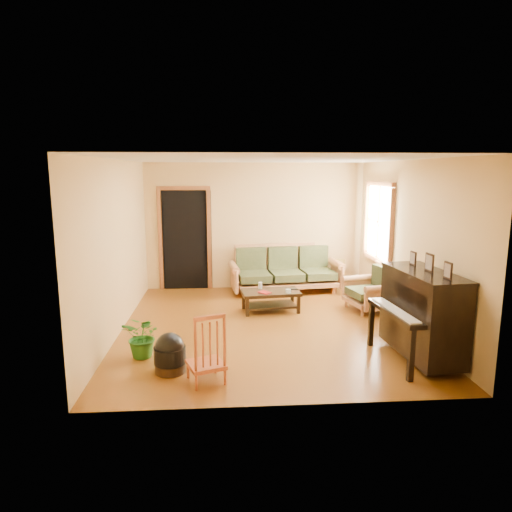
{
  "coord_description": "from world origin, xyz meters",
  "views": [
    {
      "loc": [
        -0.65,
        -6.9,
        2.43
      ],
      "look_at": [
        -0.14,
        0.2,
        1.1
      ],
      "focal_mm": 32.0,
      "sensor_mm": 36.0,
      "label": 1
    }
  ],
  "objects": [
    {
      "name": "armchair",
      "position": [
        1.89,
        0.72,
        0.41
      ],
      "size": [
        0.95,
        0.98,
        0.82
      ],
      "primitive_type": "cube",
      "rotation": [
        0.0,
        0.0,
        0.23
      ],
      "color": "#9D6239",
      "rests_on": "floor"
    },
    {
      "name": "candle",
      "position": [
        -0.01,
        0.97,
        0.42
      ],
      "size": [
        0.07,
        0.07,
        0.11
      ],
      "primitive_type": "cylinder",
      "rotation": [
        0.0,
        0.0,
        -0.12
      ],
      "color": "silver",
      "rests_on": "coffee_table"
    },
    {
      "name": "piano",
      "position": [
        1.89,
        -1.44,
        0.59
      ],
      "size": [
        0.9,
        1.4,
        1.18
      ],
      "primitive_type": "cube",
      "rotation": [
        0.0,
        0.0,
        0.09
      ],
      "color": "black",
      "rests_on": "floor"
    },
    {
      "name": "ceramic_crock",
      "position": [
        2.14,
        2.17,
        0.14
      ],
      "size": [
        0.26,
        0.26,
        0.28
      ],
      "primitive_type": "cylinder",
      "rotation": [
        0.0,
        0.0,
        -0.16
      ],
      "color": "#34469D",
      "rests_on": "floor"
    },
    {
      "name": "potted_plant",
      "position": [
        -1.72,
        -1.11,
        0.29
      ],
      "size": [
        0.66,
        0.62,
        0.58
      ],
      "primitive_type": "imported",
      "rotation": [
        0.0,
        0.0,
        -0.41
      ],
      "color": "#235F1B",
      "rests_on": "floor"
    },
    {
      "name": "remote",
      "position": [
        0.57,
        0.84,
        0.37
      ],
      "size": [
        0.16,
        0.05,
        0.02
      ],
      "primitive_type": "cube",
      "rotation": [
        0.0,
        0.0,
        -0.03
      ],
      "color": "black",
      "rests_on": "coffee_table"
    },
    {
      "name": "footstool",
      "position": [
        -1.32,
        -1.59,
        0.19
      ],
      "size": [
        0.5,
        0.5,
        0.37
      ],
      "primitive_type": "cylinder",
      "rotation": [
        0.0,
        0.0,
        -0.35
      ],
      "color": "black",
      "rests_on": "floor"
    },
    {
      "name": "doorway",
      "position": [
        -1.45,
        2.48,
        1.02
      ],
      "size": [
        1.08,
        0.16,
        2.05
      ],
      "primitive_type": "cube",
      "color": "black",
      "rests_on": "floor"
    },
    {
      "name": "glass_jar",
      "position": [
        0.45,
        0.65,
        0.4
      ],
      "size": [
        0.1,
        0.1,
        0.06
      ],
      "primitive_type": "cylinder",
      "rotation": [
        0.0,
        0.0,
        0.08
      ],
      "color": "silver",
      "rests_on": "coffee_table"
    },
    {
      "name": "book",
      "position": [
        -0.02,
        0.6,
        0.37
      ],
      "size": [
        0.25,
        0.25,
        0.02
      ],
      "primitive_type": "imported",
      "rotation": [
        0.0,
        0.0,
        0.69
      ],
      "color": "maroon",
      "rests_on": "coffee_table"
    },
    {
      "name": "window",
      "position": [
        2.21,
        1.3,
        1.5
      ],
      "size": [
        0.12,
        1.36,
        1.46
      ],
      "primitive_type": "cube",
      "color": "white",
      "rests_on": "right_wall"
    },
    {
      "name": "red_chair",
      "position": [
        -0.87,
        -1.88,
        0.43
      ],
      "size": [
        0.52,
        0.54,
        0.85
      ],
      "primitive_type": "cube",
      "rotation": [
        0.0,
        0.0,
        0.35
      ],
      "color": "#953D1B",
      "rests_on": "floor"
    },
    {
      "name": "floor",
      "position": [
        0.0,
        0.0,
        0.0
      ],
      "size": [
        5.0,
        5.0,
        0.0
      ],
      "primitive_type": "plane",
      "color": "#5A2E0B",
      "rests_on": "ground"
    },
    {
      "name": "leaning_frame",
      "position": [
        1.65,
        2.38,
        0.32
      ],
      "size": [
        0.48,
        0.24,
        0.63
      ],
      "primitive_type": "cube",
      "rotation": [
        0.0,
        0.0,
        -0.29
      ],
      "color": "#B3933B",
      "rests_on": "floor"
    },
    {
      "name": "sofa",
      "position": [
        0.6,
        2.06,
        0.47
      ],
      "size": [
        2.3,
        1.16,
        0.95
      ],
      "primitive_type": "cube",
      "rotation": [
        0.0,
        0.0,
        0.11
      ],
      "color": "#9D6239",
      "rests_on": "floor"
    },
    {
      "name": "coffee_table",
      "position": [
        0.16,
        0.78,
        0.18
      ],
      "size": [
        1.05,
        0.65,
        0.37
      ],
      "primitive_type": "cube",
      "rotation": [
        0.0,
        0.0,
        0.1
      ],
      "color": "black",
      "rests_on": "floor"
    }
  ]
}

